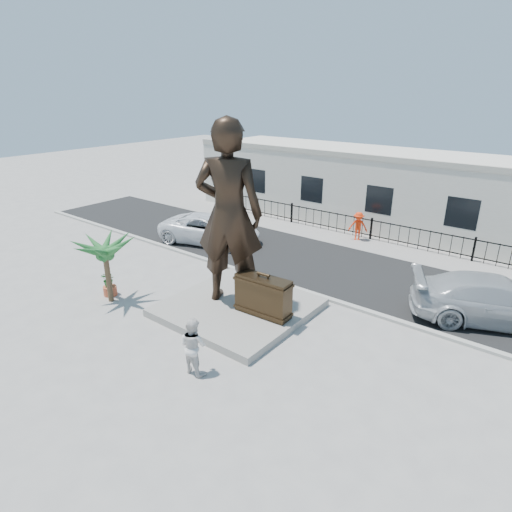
{
  "coord_description": "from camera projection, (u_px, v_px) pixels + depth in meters",
  "views": [
    {
      "loc": [
        9.26,
        -9.84,
        8.21
      ],
      "look_at": [
        0.0,
        2.0,
        2.3
      ],
      "focal_mm": 30.0,
      "sensor_mm": 36.0,
      "label": 1
    }
  ],
  "objects": [
    {
      "name": "suitcase",
      "position": [
        263.0,
        296.0,
        15.81
      ],
      "size": [
        2.17,
        0.79,
        1.51
      ],
      "primitive_type": "cube",
      "rotation": [
        0.0,
        0.0,
        0.05
      ],
      "color": "#302314",
      "rests_on": "plinth"
    },
    {
      "name": "shrub",
      "position": [
        109.0,
        279.0,
        17.95
      ],
      "size": [
        0.66,
        0.59,
        0.65
      ],
      "primitive_type": "imported",
      "rotation": [
        0.0,
        0.0,
        0.16
      ],
      "color": "#1D5A21",
      "rests_on": "planter"
    },
    {
      "name": "street",
      "position": [
        330.0,
        264.0,
        21.39
      ],
      "size": [
        40.0,
        7.0,
        0.01
      ],
      "primitive_type": "cube",
      "color": "black",
      "rests_on": "ground"
    },
    {
      "name": "statue",
      "position": [
        229.0,
        214.0,
        15.94
      ],
      "size": [
        3.05,
        2.61,
        7.06
      ],
      "primitive_type": "imported",
      "rotation": [
        0.0,
        0.0,
        3.57
      ],
      "color": "black",
      "rests_on": "plinth"
    },
    {
      "name": "building",
      "position": [
        401.0,
        190.0,
        27.18
      ],
      "size": [
        28.0,
        7.0,
        4.4
      ],
      "primitive_type": "cube",
      "color": "silver",
      "rests_on": "ground"
    },
    {
      "name": "fence",
      "position": [
        371.0,
        230.0,
        24.69
      ],
      "size": [
        22.0,
        0.1,
        1.2
      ],
      "primitive_type": "cube",
      "color": "black",
      "rests_on": "ground"
    },
    {
      "name": "car_silver",
      "position": [
        496.0,
        300.0,
        15.83
      ],
      "size": [
        6.49,
        4.72,
        1.75
      ],
      "primitive_type": "imported",
      "rotation": [
        0.0,
        0.0,
        2.0
      ],
      "color": "#ADB0B2",
      "rests_on": "street"
    },
    {
      "name": "curb",
      "position": [
        291.0,
        287.0,
        18.81
      ],
      "size": [
        40.0,
        0.25,
        0.12
      ],
      "primitive_type": "cube",
      "color": "#A5A399",
      "rests_on": "ground"
    },
    {
      "name": "palm_tree",
      "position": [
        111.0,
        301.0,
        17.72
      ],
      "size": [
        1.8,
        1.8,
        3.2
      ],
      "primitive_type": null,
      "color": "#205926",
      "rests_on": "ground"
    },
    {
      "name": "planter",
      "position": [
        110.0,
        291.0,
        18.14
      ],
      "size": [
        0.56,
        0.56,
        0.4
      ],
      "primitive_type": "cylinder",
      "color": "#B64F30",
      "rests_on": "ground"
    },
    {
      "name": "tourist",
      "position": [
        193.0,
        346.0,
        12.97
      ],
      "size": [
        0.9,
        0.71,
        1.86
      ],
      "primitive_type": "imported",
      "rotation": [
        0.0,
        0.0,
        3.14
      ],
      "color": "silver",
      "rests_on": "ground"
    },
    {
      "name": "worker",
      "position": [
        358.0,
        226.0,
        24.52
      ],
      "size": [
        1.21,
        0.95,
        1.64
      ],
      "primitive_type": "imported",
      "rotation": [
        0.0,
        0.0,
        0.36
      ],
      "color": "#FA340D",
      "rests_on": "far_sidewalk"
    },
    {
      "name": "car_white",
      "position": [
        210.0,
        229.0,
        24.14
      ],
      "size": [
        6.21,
        4.18,
        1.58
      ],
      "primitive_type": "imported",
      "rotation": [
        0.0,
        0.0,
        1.87
      ],
      "color": "white",
      "rests_on": "street"
    },
    {
      "name": "ground",
      "position": [
        222.0,
        331.0,
        15.53
      ],
      "size": [
        100.0,
        100.0,
        0.0
      ],
      "primitive_type": "plane",
      "color": "#9E9991",
      "rests_on": "ground"
    },
    {
      "name": "far_sidewalk",
      "position": [
        364.0,
        243.0,
        24.32
      ],
      "size": [
        40.0,
        2.5,
        0.02
      ],
      "primitive_type": "cube",
      "color": "#9E9991",
      "rests_on": "ground"
    },
    {
      "name": "plinth",
      "position": [
        238.0,
        307.0,
        16.86
      ],
      "size": [
        5.2,
        5.2,
        0.3
      ],
      "primitive_type": "cube",
      "color": "gray",
      "rests_on": "ground"
    }
  ]
}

